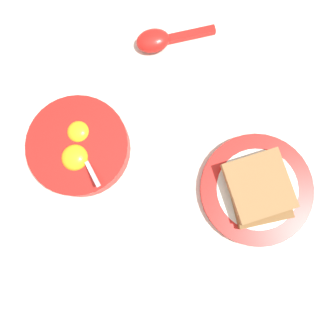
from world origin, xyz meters
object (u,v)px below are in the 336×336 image
object	(u,v)px
toast_sandwich	(259,189)
soup_spoon	(160,40)
egg_bowl	(79,147)
toast_plate	(256,189)

from	to	relation	value
toast_sandwich	soup_spoon	distance (m)	0.33
egg_bowl	soup_spoon	xyz separation A→B (m)	(-0.09, 0.23, -0.01)
toast_plate	toast_sandwich	world-z (taller)	toast_sandwich
toast_sandwich	soup_spoon	size ratio (longest dim) A/B	0.93
toast_plate	toast_sandwich	size ratio (longest dim) A/B	1.39
toast_plate	soup_spoon	world-z (taller)	soup_spoon
egg_bowl	toast_plate	bearing A→B (deg)	42.17
egg_bowl	toast_sandwich	distance (m)	0.32
egg_bowl	soup_spoon	distance (m)	0.25
toast_plate	toast_sandwich	distance (m)	0.03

